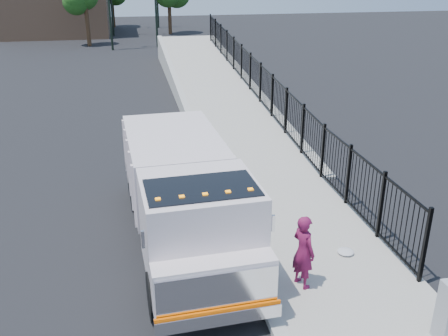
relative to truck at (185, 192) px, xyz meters
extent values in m
plane|color=black|center=(1.36, -0.77, -1.48)|extent=(120.00, 120.00, 0.00)
cube|color=#9E998E|center=(3.29, -2.77, -1.42)|extent=(3.55, 12.00, 0.12)
cube|color=#ADAAA3|center=(1.36, -2.77, -1.40)|extent=(0.30, 12.00, 0.16)
cube|color=#9E998E|center=(3.49, 15.23, -1.48)|extent=(3.95, 24.06, 3.19)
cube|color=black|center=(4.91, 11.23, -0.58)|extent=(0.10, 28.00, 1.80)
cube|color=black|center=(-0.02, 0.39, -0.92)|extent=(1.36, 6.93, 0.22)
cube|color=silver|center=(0.10, -1.94, 0.09)|extent=(2.49, 2.35, 2.03)
cube|color=silver|center=(0.16, -3.20, -0.42)|extent=(2.41, 0.83, 1.01)
cube|color=silver|center=(0.18, -3.58, -0.42)|extent=(2.33, 0.20, 0.86)
cube|color=silver|center=(0.19, -3.66, -0.92)|extent=(2.44, 0.31, 0.28)
cube|color=#FF5B00|center=(0.19, -3.66, -0.77)|extent=(2.43, 0.17, 0.06)
cube|color=black|center=(0.11, -2.19, 0.70)|extent=(2.29, 1.43, 0.86)
cube|color=silver|center=(-0.09, 1.70, 0.09)|extent=(2.64, 4.37, 1.72)
cube|color=silver|center=(-1.11, -3.02, 0.54)|extent=(0.06, 0.06, 0.35)
cube|color=silver|center=(1.41, -2.89, 0.54)|extent=(0.06, 0.06, 0.35)
cube|color=orange|center=(-0.78, -2.59, 1.12)|extent=(0.11, 0.09, 0.06)
cube|color=orange|center=(-0.33, -2.57, 1.12)|extent=(0.11, 0.09, 0.06)
cube|color=orange|center=(0.13, -2.55, 1.12)|extent=(0.11, 0.09, 0.06)
cube|color=orange|center=(0.59, -2.52, 1.12)|extent=(0.11, 0.09, 0.06)
cube|color=orange|center=(1.04, -2.50, 1.12)|extent=(0.11, 0.09, 0.06)
cylinder|color=black|center=(-0.93, -2.70, -0.98)|extent=(0.38, 1.03, 1.01)
cylinder|color=black|center=(1.20, -2.59, -0.98)|extent=(0.38, 1.03, 1.01)
cylinder|color=black|center=(-1.18, 2.25, -0.98)|extent=(0.38, 1.03, 1.01)
cylinder|color=black|center=(0.94, 2.36, -0.98)|extent=(0.38, 1.03, 1.01)
cylinder|color=black|center=(-1.24, 3.37, -0.98)|extent=(0.38, 1.03, 1.01)
cylinder|color=black|center=(0.89, 3.48, -0.98)|extent=(0.38, 1.03, 1.01)
imported|color=maroon|center=(2.28, -2.38, -0.51)|extent=(0.61, 0.73, 1.70)
ellipsoid|color=silver|center=(3.77, -1.37, -1.31)|extent=(0.41, 0.41, 0.10)
cylinder|color=#382314|center=(-4.22, 34.27, 0.12)|extent=(0.36, 0.36, 3.20)
cylinder|color=#382314|center=(3.40, 40.83, 0.12)|extent=(0.36, 0.36, 3.20)
cylinder|color=#382314|center=(-2.27, 47.60, 0.12)|extent=(0.36, 0.36, 3.20)
camera|label=1|loc=(-1.17, -11.13, 5.27)|focal=40.00mm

